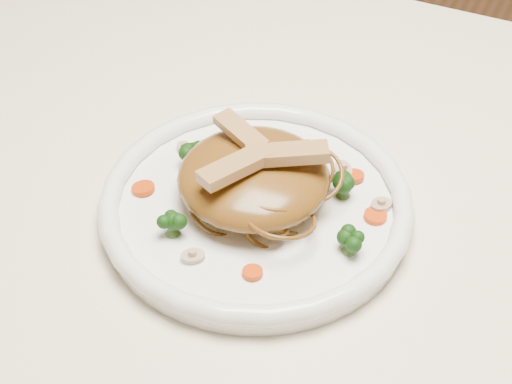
% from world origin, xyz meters
% --- Properties ---
extents(table, '(1.20, 0.80, 0.75)m').
position_xyz_m(table, '(0.00, 0.00, 0.65)').
color(table, '#EFE7CA').
rests_on(table, ground).
extents(plate, '(0.32, 0.32, 0.02)m').
position_xyz_m(plate, '(-0.07, -0.07, 0.76)').
color(plate, white).
rests_on(plate, table).
extents(noodle_mound, '(0.16, 0.16, 0.05)m').
position_xyz_m(noodle_mound, '(-0.08, -0.07, 0.79)').
color(noodle_mound, brown).
rests_on(noodle_mound, plate).
extents(chicken_a, '(0.08, 0.06, 0.01)m').
position_xyz_m(chicken_a, '(-0.05, -0.06, 0.82)').
color(chicken_a, tan).
rests_on(chicken_a, noodle_mound).
extents(chicken_b, '(0.06, 0.05, 0.01)m').
position_xyz_m(chicken_b, '(-0.10, -0.05, 0.82)').
color(chicken_b, tan).
rests_on(chicken_b, noodle_mound).
extents(chicken_c, '(0.05, 0.08, 0.01)m').
position_xyz_m(chicken_c, '(-0.08, -0.09, 0.82)').
color(chicken_c, tan).
rests_on(chicken_c, noodle_mound).
extents(broccoli_0, '(0.03, 0.03, 0.03)m').
position_xyz_m(broccoli_0, '(-0.00, -0.03, 0.78)').
color(broccoli_0, '#12350B').
rests_on(broccoli_0, plate).
extents(broccoli_1, '(0.04, 0.04, 0.03)m').
position_xyz_m(broccoli_1, '(-0.16, -0.05, 0.78)').
color(broccoli_1, '#12350B').
rests_on(broccoli_1, plate).
extents(broccoli_2, '(0.02, 0.02, 0.03)m').
position_xyz_m(broccoli_2, '(-0.13, -0.14, 0.78)').
color(broccoli_2, '#12350B').
rests_on(broccoli_2, plate).
extents(broccoli_3, '(0.03, 0.03, 0.03)m').
position_xyz_m(broccoli_3, '(0.03, -0.10, 0.78)').
color(broccoli_3, '#12350B').
rests_on(broccoli_3, plate).
extents(carrot_0, '(0.02, 0.02, 0.00)m').
position_xyz_m(carrot_0, '(-0.00, -0.00, 0.77)').
color(carrot_0, red).
rests_on(carrot_0, plate).
extents(carrot_1, '(0.03, 0.03, 0.00)m').
position_xyz_m(carrot_1, '(-0.18, -0.11, 0.77)').
color(carrot_1, red).
rests_on(carrot_1, plate).
extents(carrot_2, '(0.03, 0.03, 0.00)m').
position_xyz_m(carrot_2, '(0.03, -0.05, 0.77)').
color(carrot_2, red).
rests_on(carrot_2, plate).
extents(carrot_3, '(0.03, 0.03, 0.00)m').
position_xyz_m(carrot_3, '(-0.11, 0.01, 0.77)').
color(carrot_3, red).
rests_on(carrot_3, plate).
extents(carrot_4, '(0.02, 0.02, 0.00)m').
position_xyz_m(carrot_4, '(-0.04, -0.16, 0.77)').
color(carrot_4, red).
rests_on(carrot_4, plate).
extents(mushroom_0, '(0.03, 0.03, 0.01)m').
position_xyz_m(mushroom_0, '(-0.09, -0.16, 0.77)').
color(mushroom_0, beige).
rests_on(mushroom_0, plate).
extents(mushroom_1, '(0.03, 0.03, 0.01)m').
position_xyz_m(mushroom_1, '(0.03, -0.03, 0.77)').
color(mushroom_1, beige).
rests_on(mushroom_1, plate).
extents(mushroom_2, '(0.03, 0.03, 0.01)m').
position_xyz_m(mushroom_2, '(-0.17, -0.04, 0.77)').
color(mushroom_2, beige).
rests_on(mushroom_2, plate).
extents(mushroom_3, '(0.03, 0.03, 0.01)m').
position_xyz_m(mushroom_3, '(-0.02, 0.00, 0.77)').
color(mushroom_3, beige).
rests_on(mushroom_3, plate).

